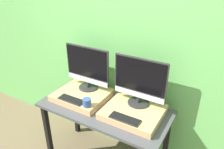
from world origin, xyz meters
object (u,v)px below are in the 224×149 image
(monitor_left, at_px, (87,67))
(mug, at_px, (87,102))
(keyboard_right, at_px, (125,119))
(monitor_right, at_px, (140,81))
(keyboard_left, at_px, (71,100))

(monitor_left, distance_m, mug, 0.42)
(keyboard_right, bearing_deg, monitor_left, 154.00)
(monitor_right, xyz_separation_m, keyboard_right, (0.00, -0.30, -0.25))
(monitor_right, relative_size, keyboard_right, 1.85)
(monitor_left, bearing_deg, mug, -56.42)
(keyboard_left, relative_size, mug, 3.42)
(mug, height_order, keyboard_right, mug)
(monitor_left, height_order, keyboard_left, monitor_left)
(monitor_left, distance_m, keyboard_right, 0.73)
(mug, bearing_deg, monitor_left, 123.58)
(keyboard_right, bearing_deg, monitor_right, 90.00)
(monitor_left, distance_m, keyboard_left, 0.39)
(monitor_left, height_order, keyboard_right, monitor_left)
(keyboard_left, bearing_deg, monitor_left, 90.00)
(mug, xyz_separation_m, monitor_right, (0.42, 0.30, 0.21))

